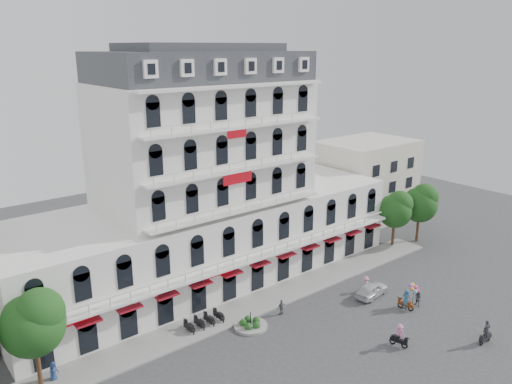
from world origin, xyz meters
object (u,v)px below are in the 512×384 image
(balloon_vendor, at_px, (416,295))
(rider_center, at_px, (399,334))
(rider_east, at_px, (406,299))
(rider_northeast, at_px, (486,332))
(parked_car, at_px, (372,290))

(balloon_vendor, bearing_deg, rider_center, -156.03)
(rider_east, relative_size, rider_center, 1.00)
(rider_east, height_order, rider_center, rider_east)
(rider_east, relative_size, rider_northeast, 0.95)
(parked_car, relative_size, balloon_vendor, 1.81)
(parked_car, height_order, rider_east, rider_east)
(rider_northeast, relative_size, balloon_vendor, 0.94)
(rider_northeast, distance_m, balloon_vendor, 7.86)
(parked_car, bearing_deg, balloon_vendor, -163.39)
(rider_northeast, bearing_deg, balloon_vendor, -94.21)
(parked_car, relative_size, rider_northeast, 1.92)
(balloon_vendor, bearing_deg, rider_east, 169.33)
(rider_northeast, xyz_separation_m, rider_center, (-6.38, 4.56, -0.01))
(parked_car, relative_size, rider_east, 2.03)
(rider_east, height_order, rider_northeast, rider_northeast)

